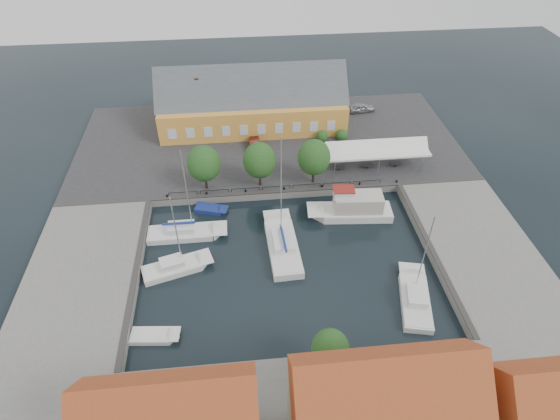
% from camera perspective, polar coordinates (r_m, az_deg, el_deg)
% --- Properties ---
extents(ground, '(140.00, 140.00, 0.00)m').
position_cam_1_polar(ground, '(53.50, 0.66, -5.34)').
color(ground, black).
rests_on(ground, ground).
extents(north_quay, '(56.00, 26.00, 1.00)m').
position_cam_1_polar(north_quay, '(71.24, -1.42, 8.13)').
color(north_quay, '#2D2D30').
rests_on(north_quay, ground).
extents(west_quay, '(12.00, 24.00, 1.00)m').
position_cam_1_polar(west_quay, '(54.46, -22.97, -7.72)').
color(west_quay, slate).
rests_on(west_quay, ground).
extents(east_quay, '(12.00, 24.00, 1.00)m').
position_cam_1_polar(east_quay, '(57.96, 23.13, -4.38)').
color(east_quay, slate).
rests_on(east_quay, ground).
extents(quay_edge_fittings, '(56.00, 24.72, 0.40)m').
position_cam_1_polar(quay_edge_fittings, '(56.22, 0.15, -1.15)').
color(quay_edge_fittings, '#383533').
rests_on(quay_edge_fittings, north_quay).
extents(warehouse, '(28.56, 14.00, 9.55)m').
position_cam_1_polar(warehouse, '(73.87, -3.88, 12.77)').
color(warehouse, gold).
rests_on(warehouse, north_quay).
extents(tent_canopy, '(14.00, 4.00, 2.83)m').
position_cam_1_polar(tent_canopy, '(64.91, 11.69, 7.09)').
color(tent_canopy, white).
rests_on(tent_canopy, north_quay).
extents(quay_trees, '(18.20, 4.20, 6.30)m').
position_cam_1_polar(quay_trees, '(59.53, -2.52, 6.06)').
color(quay_trees, black).
rests_on(quay_trees, north_quay).
extents(car_silver, '(4.52, 2.21, 1.48)m').
position_cam_1_polar(car_silver, '(79.61, 9.90, 12.20)').
color(car_silver, '#9A9DA1').
rests_on(car_silver, north_quay).
extents(car_red, '(1.48, 4.17, 1.37)m').
position_cam_1_polar(car_red, '(68.66, -3.13, 7.91)').
color(car_red, maroon).
rests_on(car_red, north_quay).
extents(center_sailboat, '(3.69, 11.17, 14.79)m').
position_cam_1_polar(center_sailboat, '(53.93, 0.30, -4.34)').
color(center_sailboat, white).
rests_on(center_sailboat, ground).
extents(trawler, '(10.80, 3.96, 5.00)m').
position_cam_1_polar(trawler, '(58.46, 8.90, 0.10)').
color(trawler, white).
rests_on(trawler, ground).
extents(east_boat_c, '(4.63, 9.15, 11.25)m').
position_cam_1_polar(east_boat_c, '(50.67, 16.09, -10.38)').
color(east_boat_c, white).
rests_on(east_boat_c, ground).
extents(west_boat_a, '(9.54, 2.78, 12.43)m').
position_cam_1_polar(west_boat_a, '(56.65, -11.47, -2.83)').
color(west_boat_a, white).
rests_on(west_boat_a, ground).
extents(west_boat_c, '(8.01, 4.54, 10.53)m').
position_cam_1_polar(west_boat_c, '(52.83, -12.57, -6.93)').
color(west_boat_c, white).
rests_on(west_boat_c, ground).
extents(launch_sw, '(4.90, 2.22, 0.98)m').
position_cam_1_polar(launch_sw, '(47.72, -15.06, -14.72)').
color(launch_sw, white).
rests_on(launch_sw, ground).
extents(launch_nw, '(4.48, 2.84, 0.88)m').
position_cam_1_polar(launch_nw, '(59.74, -8.43, 0.01)').
color(launch_nw, navy).
rests_on(launch_nw, ground).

